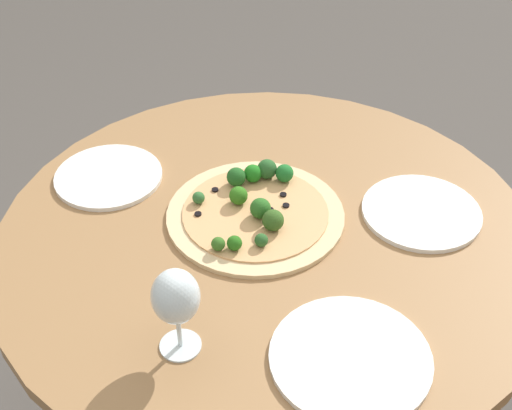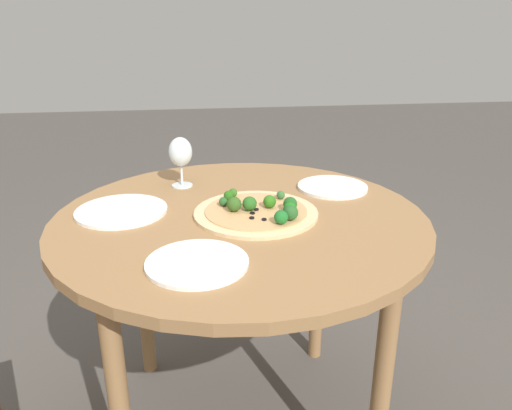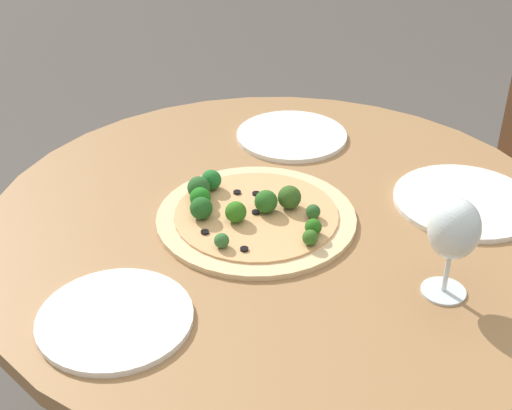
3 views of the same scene
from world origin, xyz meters
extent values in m
cylinder|color=olive|center=(0.00, 0.00, 0.75)|extent=(1.06, 1.06, 0.03)
cylinder|color=olive|center=(-0.33, -0.33, 0.37)|extent=(0.05, 0.05, 0.74)
cylinder|color=olive|center=(0.33, -0.33, 0.37)|extent=(0.05, 0.05, 0.74)
cylinder|color=olive|center=(0.33, 0.33, 0.37)|extent=(0.05, 0.05, 0.74)
cylinder|color=#DBBC89|center=(0.05, 0.00, 0.77)|extent=(0.36, 0.36, 0.01)
cylinder|color=tan|center=(0.05, 0.00, 0.78)|extent=(0.29, 0.29, 0.00)
sphere|color=#30541D|center=(-0.02, 0.00, 0.80)|extent=(0.04, 0.04, 0.04)
sphere|color=#2D6B19|center=(0.09, 0.01, 0.80)|extent=(0.04, 0.04, 0.04)
sphere|color=#245524|center=(0.13, -0.08, 0.80)|extent=(0.04, 0.04, 0.04)
sphere|color=#1E541E|center=(0.14, -0.01, 0.80)|extent=(0.04, 0.04, 0.04)
sphere|color=#30632E|center=(0.13, 0.08, 0.79)|extent=(0.03, 0.03, 0.03)
sphere|color=#265523|center=(-0.04, 0.05, 0.79)|extent=(0.03, 0.03, 0.03)
sphere|color=#31601E|center=(-0.01, 0.12, 0.79)|extent=(0.03, 0.03, 0.03)
sphere|color=#1C6726|center=(0.10, -0.11, 0.80)|extent=(0.04, 0.04, 0.04)
sphere|color=#246116|center=(-0.03, 0.09, 0.80)|extent=(0.03, 0.03, 0.03)
sphere|color=#1C6D1A|center=(0.13, -0.05, 0.80)|extent=(0.04, 0.04, 0.04)
sphere|color=#275E1F|center=(0.03, 0.00, 0.80)|extent=(0.04, 0.04, 0.04)
cylinder|color=black|center=(0.03, -0.06, 0.78)|extent=(0.01, 0.01, 0.00)
cylinder|color=black|center=(0.15, 0.03, 0.78)|extent=(0.01, 0.01, 0.00)
cylinder|color=black|center=(0.06, -0.08, 0.78)|extent=(0.01, 0.01, 0.00)
cylinder|color=black|center=(0.03, -0.03, 0.78)|extent=(0.01, 0.01, 0.00)
cylinder|color=black|center=(0.05, 0.00, 0.78)|extent=(0.01, 0.01, 0.00)
cylinder|color=black|center=(0.10, 0.10, 0.78)|extent=(0.01, 0.01, 0.00)
cylinder|color=silver|center=(-0.16, 0.28, 0.77)|extent=(0.07, 0.07, 0.00)
cylinder|color=silver|center=(-0.16, 0.28, 0.80)|extent=(0.01, 0.01, 0.07)
ellipsoid|color=silver|center=(-0.16, 0.28, 0.88)|extent=(0.08, 0.08, 0.10)
cylinder|color=white|center=(0.32, 0.19, 0.77)|extent=(0.23, 0.23, 0.01)
cylinder|color=white|center=(-0.13, -0.28, 0.77)|extent=(0.24, 0.24, 0.01)
cylinder|color=white|center=(-0.34, 0.07, 0.77)|extent=(0.26, 0.26, 0.01)
camera|label=1|loc=(-0.87, 0.59, 1.68)|focal=50.00mm
camera|label=2|loc=(-0.13, -1.31, 1.31)|focal=35.00mm
camera|label=3|loc=(0.37, 1.01, 1.46)|focal=50.00mm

